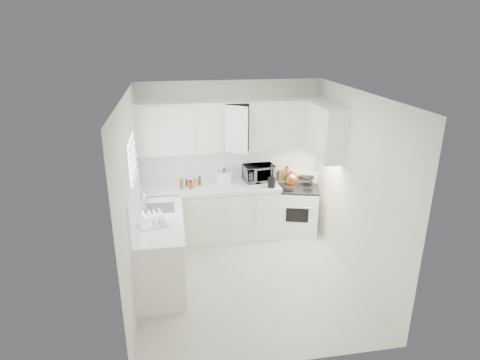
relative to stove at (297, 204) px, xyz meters
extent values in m
plane|color=beige|center=(-1.10, -1.30, -0.53)|extent=(3.20, 3.20, 0.00)
plane|color=white|center=(-1.10, -1.30, 2.07)|extent=(3.20, 3.20, 0.00)
plane|color=silver|center=(-1.10, 0.30, 0.77)|extent=(3.00, 0.00, 3.00)
plane|color=silver|center=(-1.10, -2.90, 0.77)|extent=(3.00, 0.00, 3.00)
plane|color=silver|center=(-2.60, -1.30, 0.77)|extent=(0.00, 3.20, 3.20)
plane|color=silver|center=(0.40, -1.30, 0.77)|extent=(0.00, 3.20, 3.20)
cube|color=white|center=(-1.49, -0.01, 0.40)|extent=(2.24, 0.64, 0.05)
cube|color=white|center=(-2.29, -1.10, 0.40)|extent=(0.64, 1.62, 0.05)
cube|color=white|center=(-1.10, 0.29, 0.70)|extent=(2.98, 0.02, 0.55)
cube|color=white|center=(-2.59, -1.10, 0.70)|extent=(0.02, 1.60, 0.55)
imported|color=gray|center=(-0.66, 0.12, 0.59)|extent=(0.53, 0.34, 0.34)
cylinder|color=white|center=(-1.26, 0.15, 0.56)|extent=(0.12, 0.12, 0.27)
cylinder|color=brown|center=(-1.95, 0.12, 0.49)|extent=(0.06, 0.06, 0.13)
cylinder|color=#21642A|center=(-1.87, 0.03, 0.49)|extent=(0.06, 0.06, 0.13)
cylinder|color=red|center=(-1.80, 0.12, 0.49)|extent=(0.06, 0.06, 0.13)
cylinder|color=yellow|center=(-1.72, 0.03, 0.49)|extent=(0.06, 0.06, 0.13)
cylinder|color=brown|center=(-1.65, 0.12, 0.49)|extent=(0.06, 0.06, 0.13)
cylinder|color=red|center=(-0.52, 0.16, 0.52)|extent=(0.06, 0.06, 0.19)
cylinder|color=yellow|center=(-0.46, 0.10, 0.52)|extent=(0.06, 0.06, 0.19)
cylinder|color=brown|center=(-0.41, 0.16, 0.52)|extent=(0.06, 0.06, 0.19)
cylinder|color=black|center=(-0.35, 0.10, 0.52)|extent=(0.06, 0.06, 0.19)
cylinder|color=brown|center=(-0.30, 0.16, 0.52)|extent=(0.06, 0.06, 0.19)
cylinder|color=#21642A|center=(-0.24, 0.10, 0.52)|extent=(0.06, 0.06, 0.19)
cylinder|color=red|center=(-0.19, 0.16, 0.52)|extent=(0.06, 0.06, 0.19)
camera|label=1|loc=(-2.04, -6.17, 2.80)|focal=30.48mm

